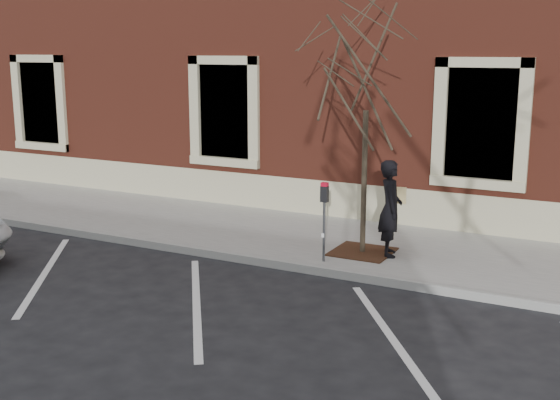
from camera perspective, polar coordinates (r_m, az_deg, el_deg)
The scene contains 9 objects.
ground at distance 12.83m, azimuth -1.25°, elevation -5.31°, with size 120.00×120.00×0.00m, color #28282B.
sidewalk_near at distance 14.30m, azimuth 2.14°, elevation -3.15°, with size 40.00×3.50×0.15m, color #B4B0A9.
curb_near at distance 12.77m, azimuth -1.36°, elevation -5.05°, with size 40.00×0.12×0.15m, color #9E9E99.
parking_stripes at distance 11.06m, azimuth -6.81°, elevation -8.30°, with size 28.00×4.40×0.01m, color silver, non-canonical shape.
building_civic at distance 19.38m, azimuth 10.07°, elevation 12.41°, with size 40.00×8.62×8.00m.
man at distance 12.84m, azimuth 8.96°, elevation -0.67°, with size 0.64×0.42×1.77m, color black.
parking_meter at distance 12.32m, azimuth 3.62°, elevation -0.57°, with size 0.13×0.10×1.43m.
tree_grate at distance 13.16m, azimuth 6.70°, elevation -4.20°, with size 1.07×1.07×0.03m, color #472216.
sapling at distance 12.64m, azimuth 7.08°, elevation 10.47°, with size 2.87×2.87×4.79m.
Camera 1 is at (5.91, -10.71, 3.85)m, focal length 45.00 mm.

